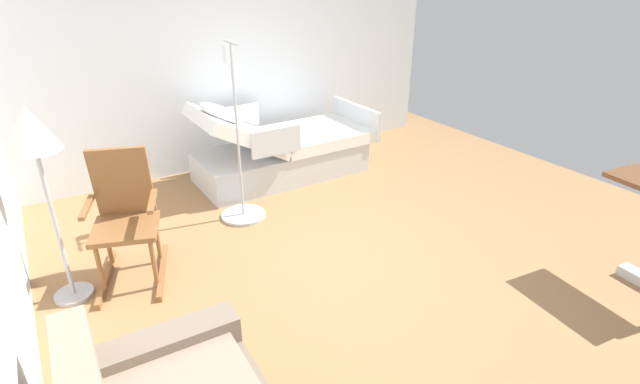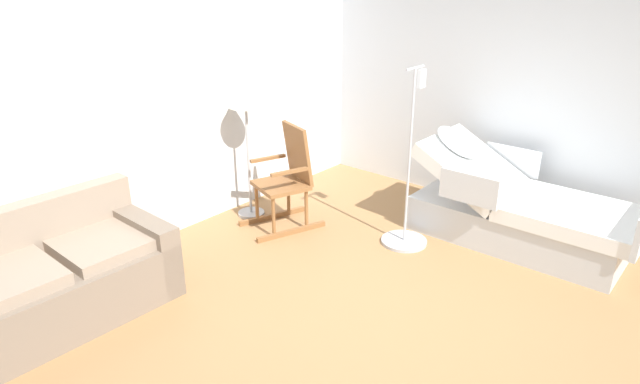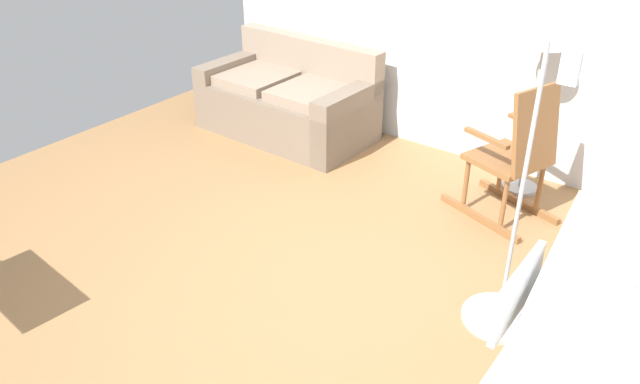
{
  "view_description": "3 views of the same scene",
  "coord_description": "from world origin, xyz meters",
  "px_view_note": "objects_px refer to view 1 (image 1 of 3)",
  "views": [
    {
      "loc": [
        -2.92,
        2.27,
        2.29
      ],
      "look_at": [
        0.04,
        0.44,
        0.64
      ],
      "focal_mm": 27.13,
      "sensor_mm": 36.0,
      "label": 1
    },
    {
      "loc": [
        -3.06,
        -1.76,
        2.49
      ],
      "look_at": [
        -0.01,
        0.81,
        0.85
      ],
      "focal_mm": 30.98,
      "sensor_mm": 36.0,
      "label": 2
    },
    {
      "loc": [
        1.99,
        -2.3,
        2.52
      ],
      "look_at": [
        0.04,
        0.32,
        0.68
      ],
      "focal_mm": 35.8,
      "sensor_mm": 36.0,
      "label": 3
    }
  ],
  "objects_px": {
    "rocking_chair": "(125,218)",
    "floor_lamp": "(34,143)",
    "hospital_bed": "(281,151)",
    "iv_pole": "(242,194)"
  },
  "relations": [
    {
      "from": "rocking_chair",
      "to": "floor_lamp",
      "type": "distance_m",
      "value": 0.87
    },
    {
      "from": "floor_lamp",
      "to": "hospital_bed",
      "type": "bearing_deg",
      "value": -63.16
    },
    {
      "from": "hospital_bed",
      "to": "floor_lamp",
      "type": "xyz_separation_m",
      "value": [
        -1.23,
        2.42,
        0.92
      ]
    },
    {
      "from": "hospital_bed",
      "to": "iv_pole",
      "type": "bearing_deg",
      "value": 131.39
    },
    {
      "from": "rocking_chair",
      "to": "floor_lamp",
      "type": "height_order",
      "value": "floor_lamp"
    },
    {
      "from": "hospital_bed",
      "to": "iv_pole",
      "type": "height_order",
      "value": "iv_pole"
    },
    {
      "from": "hospital_bed",
      "to": "rocking_chair",
      "type": "xyz_separation_m",
      "value": [
        -1.15,
        1.95,
        0.2
      ]
    },
    {
      "from": "rocking_chair",
      "to": "floor_lamp",
      "type": "bearing_deg",
      "value": 99.64
    },
    {
      "from": "floor_lamp",
      "to": "iv_pole",
      "type": "height_order",
      "value": "iv_pole"
    },
    {
      "from": "hospital_bed",
      "to": "rocking_chair",
      "type": "height_order",
      "value": "rocking_chair"
    }
  ]
}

